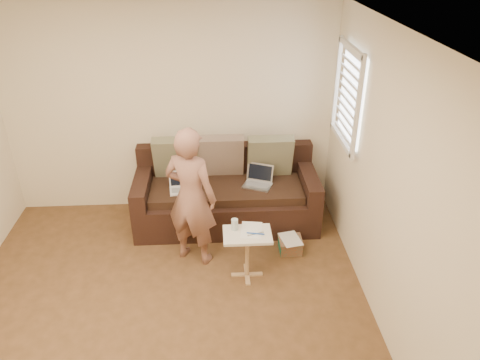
{
  "coord_description": "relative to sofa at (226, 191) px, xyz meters",
  "views": [
    {
      "loc": [
        0.53,
        -3.13,
        3.25
      ],
      "look_at": [
        0.8,
        1.4,
        0.78
      ],
      "focal_mm": 34.61,
      "sensor_mm": 36.0,
      "label": 1
    }
  ],
  "objects": [
    {
      "name": "striped_box",
      "position": [
        0.7,
        -0.68,
        -0.34
      ],
      "size": [
        0.26,
        0.26,
        0.17
      ],
      "primitive_type": null,
      "color": "red",
      "rests_on": "ground"
    },
    {
      "name": "pillow_right",
      "position": [
        0.55,
        0.19,
        0.37
      ],
      "size": [
        0.55,
        0.28,
        0.57
      ],
      "primitive_type": null,
      "rotation": [
        0.26,
        0.0,
        0.0
      ],
      "color": "#6A694E",
      "rests_on": "sofa"
    },
    {
      "name": "laptop_white",
      "position": [
        -0.52,
        -0.13,
        0.1
      ],
      "size": [
        0.32,
        0.24,
        0.21
      ],
      "primitive_type": null,
      "rotation": [
        0.0,
        0.0,
        0.1
      ],
      "color": "white",
      "rests_on": "sofa"
    },
    {
      "name": "wall_back",
      "position": [
        -0.65,
        0.48,
        0.87
      ],
      "size": [
        4.0,
        0.0,
        4.0
      ],
      "primitive_type": "plane",
      "rotation": [
        1.57,
        0.0,
        0.0
      ],
      "color": "beige",
      "rests_on": "ground"
    },
    {
      "name": "ceiling",
      "position": [
        -0.65,
        -1.77,
        2.18
      ],
      "size": [
        4.5,
        4.5,
        0.0
      ],
      "primitive_type": "plane",
      "rotation": [
        3.14,
        0.0,
        0.0
      ],
      "color": "white",
      "rests_on": "wall_back"
    },
    {
      "name": "laptop_silver",
      "position": [
        0.37,
        -0.06,
        0.1
      ],
      "size": [
        0.39,
        0.34,
        0.22
      ],
      "primitive_type": null,
      "rotation": [
        0.0,
        0.0,
        -0.4
      ],
      "color": "#B7BABC",
      "rests_on": "sofa"
    },
    {
      "name": "person",
      "position": [
        -0.39,
        -0.73,
        0.36
      ],
      "size": [
        0.68,
        0.59,
        1.57
      ],
      "primitive_type": "imported",
      "rotation": [
        0.0,
        0.0,
        2.7
      ],
      "color": "brown",
      "rests_on": "ground"
    },
    {
      "name": "sofa",
      "position": [
        0.0,
        0.0,
        0.0
      ],
      "size": [
        2.2,
        0.95,
        0.85
      ],
      "primitive_type": null,
      "color": "black",
      "rests_on": "ground"
    },
    {
      "name": "scissors",
      "position": [
        0.26,
        -1.09,
        0.12
      ],
      "size": [
        0.19,
        0.12,
        0.02
      ],
      "primitive_type": null,
      "rotation": [
        0.0,
        0.0,
        0.11
      ],
      "color": "silver",
      "rests_on": "side_table"
    },
    {
      "name": "pillow_left",
      "position": [
        -0.6,
        0.23,
        0.37
      ],
      "size": [
        0.55,
        0.29,
        0.57
      ],
      "primitive_type": null,
      "rotation": [
        0.28,
        0.0,
        0.0
      ],
      "color": "#6A694E",
      "rests_on": "sofa"
    },
    {
      "name": "side_table",
      "position": [
        0.18,
        -1.07,
        -0.15
      ],
      "size": [
        0.49,
        0.34,
        0.54
      ],
      "primitive_type": null,
      "color": "silver",
      "rests_on": "ground"
    },
    {
      "name": "drinking_glass",
      "position": [
        0.05,
        -0.99,
        0.18
      ],
      "size": [
        0.07,
        0.07,
        0.12
      ],
      "primitive_type": null,
      "color": "silver",
      "rests_on": "side_table"
    },
    {
      "name": "wall_right",
      "position": [
        1.35,
        -1.77,
        0.87
      ],
      "size": [
        0.0,
        4.5,
        4.5
      ],
      "primitive_type": "plane",
      "rotation": [
        1.57,
        0.0,
        -1.57
      ],
      "color": "beige",
      "rests_on": "ground"
    },
    {
      "name": "floor",
      "position": [
        -0.65,
        -1.77,
        -0.42
      ],
      "size": [
        4.5,
        4.5,
        0.0
      ],
      "primitive_type": "plane",
      "color": "#4D361C",
      "rests_on": "ground"
    },
    {
      "name": "pillow_mid",
      "position": [
        -0.05,
        0.24,
        0.37
      ],
      "size": [
        0.55,
        0.27,
        0.57
      ],
      "primitive_type": null,
      "rotation": [
        0.24,
        0.0,
        0.0
      ],
      "color": "#775D55",
      "rests_on": "sofa"
    },
    {
      "name": "paper_on_table",
      "position": [
        0.22,
        -1.01,
        0.12
      ],
      "size": [
        0.25,
        0.33,
        0.0
      ],
      "primitive_type": null,
      "rotation": [
        0.0,
        0.0,
        -0.14
      ],
      "color": "white",
      "rests_on": "side_table"
    },
    {
      "name": "window_blinds",
      "position": [
        1.3,
        -0.27,
        1.28
      ],
      "size": [
        0.12,
        0.88,
        1.08
      ],
      "primitive_type": null,
      "color": "white",
      "rests_on": "wall_right"
    }
  ]
}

